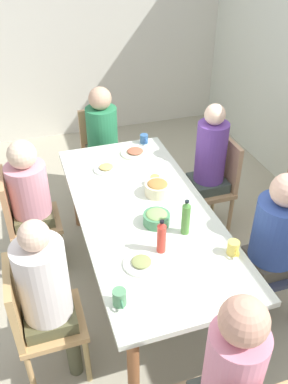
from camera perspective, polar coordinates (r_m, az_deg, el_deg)
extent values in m
plane|color=#A6A089|center=(3.42, 0.00, -12.56)|extent=(6.87, 6.87, 0.00)
cube|color=silver|center=(5.31, -10.40, 21.13)|extent=(0.12, 4.06, 2.60)
cube|color=silver|center=(2.92, 0.00, -2.74)|extent=(2.04, 0.92, 0.04)
cylinder|color=#8E5D3A|center=(3.81, -9.40, -0.18)|extent=(0.07, 0.07, 0.72)
cylinder|color=#955B35|center=(2.54, -1.48, -23.52)|extent=(0.07, 0.07, 0.72)
cylinder|color=brown|center=(3.94, 0.87, 1.65)|extent=(0.07, 0.07, 0.72)
cylinder|color=olive|center=(2.73, 13.94, -18.96)|extent=(0.07, 0.07, 0.72)
cube|color=tan|center=(3.42, -14.93, -4.00)|extent=(0.40, 0.40, 0.04)
cylinder|color=tan|center=(3.69, -17.27, -5.59)|extent=(0.04, 0.04, 0.43)
cylinder|color=tan|center=(3.44, -16.92, -9.13)|extent=(0.04, 0.04, 0.43)
cylinder|color=tan|center=(3.69, -12.05, -4.67)|extent=(0.04, 0.04, 0.43)
cylinder|color=tan|center=(3.43, -11.27, -8.14)|extent=(0.04, 0.04, 0.43)
cube|color=tan|center=(3.29, -18.63, -1.34)|extent=(0.38, 0.04, 0.45)
cylinder|color=brown|center=(3.61, -12.97, -5.61)|extent=(0.09, 0.09, 0.45)
cylinder|color=brown|center=(3.49, -12.65, -7.25)|extent=(0.09, 0.09, 0.45)
cube|color=brown|center=(3.38, -15.08, -3.21)|extent=(0.30, 0.30, 0.10)
cylinder|color=pink|center=(3.23, -15.75, 0.37)|extent=(0.31, 0.31, 0.41)
sphere|color=beige|center=(3.08, -16.63, 5.00)|extent=(0.21, 0.21, 0.21)
cube|color=tan|center=(2.68, -12.77, -17.20)|extent=(0.40, 0.40, 0.04)
cylinder|color=tan|center=(2.97, -16.02, -17.93)|extent=(0.04, 0.04, 0.43)
cylinder|color=tan|center=(2.77, -15.41, -23.39)|extent=(0.04, 0.04, 0.43)
cylinder|color=tan|center=(2.96, -9.25, -16.76)|extent=(0.04, 0.04, 0.43)
cylinder|color=tan|center=(2.76, -7.90, -22.10)|extent=(0.04, 0.04, 0.43)
cube|color=tan|center=(2.51, -17.64, -14.56)|extent=(0.38, 0.04, 0.45)
cylinder|color=#505434|center=(2.90, -10.36, -18.25)|extent=(0.09, 0.09, 0.45)
cylinder|color=brown|center=(2.80, -9.80, -20.78)|extent=(0.09, 0.09, 0.45)
cube|color=brown|center=(2.63, -12.94, -16.39)|extent=(0.30, 0.30, 0.10)
cylinder|color=silver|center=(2.41, -13.88, -11.85)|extent=(0.29, 0.29, 0.51)
sphere|color=beige|center=(2.19, -15.08, -5.88)|extent=(0.17, 0.17, 0.17)
cube|color=tan|center=(4.15, -5.60, 4.64)|extent=(0.40, 0.40, 0.04)
cylinder|color=tan|center=(4.44, -3.80, 3.54)|extent=(0.04, 0.04, 0.43)
cylinder|color=tan|center=(4.38, -8.11, 2.80)|extent=(0.04, 0.04, 0.43)
cylinder|color=tan|center=(4.16, -2.61, 1.22)|extent=(0.04, 0.04, 0.43)
cylinder|color=tan|center=(4.10, -7.19, 0.40)|extent=(0.04, 0.04, 0.43)
cube|color=tan|center=(4.19, -6.35, 8.59)|extent=(0.04, 0.38, 0.45)
cylinder|color=brown|center=(4.19, -4.06, 1.63)|extent=(0.09, 0.09, 0.45)
cylinder|color=brown|center=(4.16, -6.19, 1.25)|extent=(0.09, 0.09, 0.45)
cube|color=#52543F|center=(4.12, -5.65, 5.36)|extent=(0.30, 0.30, 0.10)
cylinder|color=#287C4D|center=(3.99, -5.87, 8.67)|extent=(0.30, 0.30, 0.43)
sphere|color=tan|center=(3.87, -6.14, 12.81)|extent=(0.21, 0.21, 0.21)
cylinder|color=pink|center=(2.06, 12.30, -23.03)|extent=(0.27, 0.27, 0.50)
sphere|color=tan|center=(1.78, 13.73, -17.02)|extent=(0.21, 0.21, 0.21)
cube|color=#30364C|center=(3.06, 16.95, -9.93)|extent=(0.40, 0.40, 0.04)
cylinder|color=#263F48|center=(3.38, 17.23, -10.02)|extent=(0.04, 0.04, 0.43)
cylinder|color=#2A3644|center=(3.05, 15.17, -15.86)|extent=(0.04, 0.04, 0.43)
cylinder|color=#333C46|center=(3.23, 12.09, -11.57)|extent=(0.04, 0.04, 0.43)
cylinder|color=#4F473C|center=(3.12, 15.48, -14.19)|extent=(0.09, 0.09, 0.45)
cylinder|color=brown|center=(3.20, 14.00, -12.20)|extent=(0.09, 0.09, 0.45)
cube|color=#524B3E|center=(3.01, 17.15, -9.12)|extent=(0.30, 0.30, 0.10)
cylinder|color=#324D9E|center=(2.84, 18.09, -5.10)|extent=(0.33, 0.33, 0.45)
sphere|color=beige|center=(2.65, 19.32, 0.24)|extent=(0.22, 0.22, 0.22)
cube|color=tan|center=(3.72, 8.76, 0.43)|extent=(0.40, 0.40, 0.04)
cylinder|color=tan|center=(3.80, 11.87, -3.31)|extent=(0.04, 0.04, 0.43)
cylinder|color=tan|center=(4.03, 9.64, -0.49)|extent=(0.04, 0.04, 0.43)
cylinder|color=tan|center=(3.67, 7.17, -4.37)|extent=(0.04, 0.04, 0.43)
cylinder|color=tan|center=(3.91, 5.17, -1.38)|extent=(0.04, 0.04, 0.43)
cube|color=tan|center=(3.67, 11.63, 3.94)|extent=(0.38, 0.04, 0.45)
cylinder|color=#35493E|center=(3.75, 7.61, -3.21)|extent=(0.09, 0.09, 0.45)
cylinder|color=#374548|center=(3.86, 6.64, -1.82)|extent=(0.09, 0.09, 0.45)
cube|color=#3C4841|center=(3.68, 8.84, 1.20)|extent=(0.30, 0.30, 0.10)
cylinder|color=#653D9B|center=(3.52, 9.30, 5.47)|extent=(0.26, 0.26, 0.53)
sphere|color=beige|center=(3.37, 9.85, 10.57)|extent=(0.17, 0.17, 0.17)
cylinder|color=white|center=(2.49, -0.36, -9.95)|extent=(0.22, 0.22, 0.01)
ellipsoid|color=#889354|center=(2.48, -0.37, -9.63)|extent=(0.12, 0.12, 0.02)
cylinder|color=silver|center=(3.57, -1.23, 5.47)|extent=(0.25, 0.25, 0.01)
ellipsoid|color=#A55D41|center=(3.56, -1.24, 5.74)|extent=(0.14, 0.14, 0.02)
cylinder|color=white|center=(3.36, -5.25, 3.23)|extent=(0.21, 0.21, 0.01)
ellipsoid|color=tan|center=(3.35, -5.27, 3.52)|extent=(0.11, 0.11, 0.02)
cylinder|color=beige|center=(3.04, 1.86, 0.42)|extent=(0.19, 0.19, 0.09)
ellipsoid|color=#A9773A|center=(3.01, 1.88, 1.12)|extent=(0.15, 0.15, 0.04)
cylinder|color=#448456|center=(2.76, 1.75, -3.76)|extent=(0.18, 0.18, 0.08)
ellipsoid|color=#82AC61|center=(2.74, 1.77, -3.13)|extent=(0.14, 0.14, 0.04)
cylinder|color=#E3CD56|center=(2.59, 12.30, -7.57)|extent=(0.07, 0.07, 0.09)
torus|color=yellow|center=(2.56, 12.81, -8.26)|extent=(0.05, 0.01, 0.05)
cylinder|color=#EFC04E|center=(3.14, 1.51, 1.61)|extent=(0.07, 0.07, 0.08)
torus|color=yellow|center=(3.11, 1.80, 1.16)|extent=(0.05, 0.01, 0.05)
cylinder|color=#51895E|center=(2.26, -3.44, -14.42)|extent=(0.08, 0.08, 0.10)
torus|color=#3F8359|center=(2.23, -3.10, -15.35)|extent=(0.05, 0.01, 0.05)
cylinder|color=#346197|center=(3.73, 0.01, 7.41)|extent=(0.07, 0.07, 0.08)
torus|color=#2F5EA4|center=(3.69, 0.24, 7.08)|extent=(0.05, 0.01, 0.05)
cylinder|color=red|center=(2.52, 2.44, -6.50)|extent=(0.06, 0.06, 0.20)
cone|color=red|center=(2.44, 2.51, -4.51)|extent=(0.05, 0.05, 0.03)
cylinder|color=black|center=(2.43, 2.52, -4.15)|extent=(0.03, 0.03, 0.01)
cylinder|color=#4D8939|center=(2.66, 5.82, -3.83)|extent=(0.06, 0.06, 0.22)
cone|color=#478838|center=(2.58, 5.98, -1.69)|extent=(0.05, 0.05, 0.03)
cylinder|color=black|center=(2.57, 6.01, -1.33)|extent=(0.03, 0.03, 0.01)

